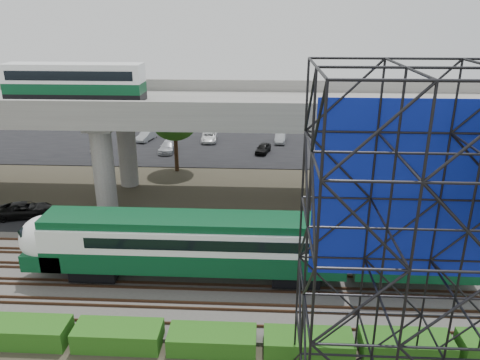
{
  "coord_description": "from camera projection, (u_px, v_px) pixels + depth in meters",
  "views": [
    {
      "loc": [
        3.52,
        -24.27,
        16.88
      ],
      "look_at": [
        1.91,
        6.0,
        5.69
      ],
      "focal_mm": 35.0,
      "sensor_mm": 36.0,
      "label": 1
    }
  ],
  "objects": [
    {
      "name": "trees",
      "position": [
        173.0,
        141.0,
        42.21
      ],
      "size": [
        40.94,
        16.94,
        7.69
      ],
      "color": "#382314",
      "rests_on": "ground"
    },
    {
      "name": "hedge_strip",
      "position": [
        212.0,
        339.0,
        24.49
      ],
      "size": [
        34.6,
        1.8,
        1.2
      ],
      "color": "#205713",
      "rests_on": "ground"
    },
    {
      "name": "ballast_bed",
      "position": [
        208.0,
        281.0,
        30.6
      ],
      "size": [
        90.0,
        12.0,
        0.2
      ],
      "primitive_type": "cube",
      "color": "slate",
      "rests_on": "ground"
    },
    {
      "name": "suv",
      "position": [
        25.0,
        210.0,
        39.8
      ],
      "size": [
        4.98,
        3.14,
        1.28
      ],
      "primitive_type": "imported",
      "rotation": [
        0.0,
        0.0,
        1.81
      ],
      "color": "black",
      "rests_on": "service_road"
    },
    {
      "name": "rail_tracks",
      "position": [
        208.0,
        278.0,
        30.53
      ],
      "size": [
        90.0,
        9.52,
        0.16
      ],
      "color": "#472D1E",
      "rests_on": "ballast_bed"
    },
    {
      "name": "parked_cars",
      "position": [
        245.0,
        142.0,
        59.89
      ],
      "size": [
        37.39,
        9.48,
        1.29
      ],
      "color": "white",
      "rests_on": "parking_lot"
    },
    {
      "name": "service_road",
      "position": [
        220.0,
        225.0,
        38.58
      ],
      "size": [
        90.0,
        5.0,
        0.08
      ],
      "primitive_type": "cube",
      "color": "black",
      "rests_on": "ground"
    },
    {
      "name": "scaffold_tower",
      "position": [
        422.0,
        265.0,
        18.21
      ],
      "size": [
        9.36,
        6.36,
        15.0
      ],
      "color": "black",
      "rests_on": "ground"
    },
    {
      "name": "ground",
      "position": [
        204.0,
        300.0,
        28.76
      ],
      "size": [
        140.0,
        140.0,
        0.0
      ],
      "primitive_type": "plane",
      "color": "#474233",
      "rests_on": "ground"
    },
    {
      "name": "harbor_water",
      "position": [
        244.0,
        111.0,
        81.22
      ],
      "size": [
        140.0,
        40.0,
        0.03
      ],
      "primitive_type": "cube",
      "color": "#466674",
      "rests_on": "ground"
    },
    {
      "name": "parking_lot",
      "position": [
        237.0,
        146.0,
        60.6
      ],
      "size": [
        90.0,
        18.0,
        0.08
      ],
      "primitive_type": "cube",
      "color": "black",
      "rests_on": "ground"
    },
    {
      "name": "commuter_train",
      "position": [
        227.0,
        243.0,
        29.57
      ],
      "size": [
        29.3,
        3.06,
        4.3
      ],
      "color": "black",
      "rests_on": "rail_tracks"
    },
    {
      "name": "overpass",
      "position": [
        213.0,
        113.0,
        40.95
      ],
      "size": [
        80.0,
        12.0,
        12.4
      ],
      "color": "#9E9B93",
      "rests_on": "ground"
    }
  ]
}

